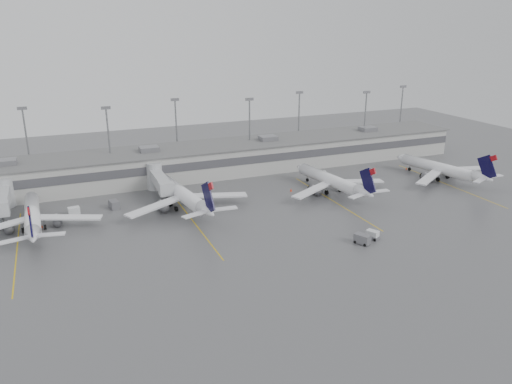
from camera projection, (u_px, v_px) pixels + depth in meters
name	position (u px, v px, depth m)	size (l,w,h in m)	color
ground	(319.00, 253.00, 93.59)	(260.00, 260.00, 0.00)	#4F4F52
terminal	(220.00, 158.00, 142.96)	(152.00, 17.00, 9.45)	#B2B2AC
light_masts	(213.00, 128.00, 145.48)	(142.40, 8.00, 20.60)	gray
jet_bridge_left	(3.00, 197.00, 112.27)	(4.00, 17.20, 7.00)	#ABAEB1
jet_bridge_right	(158.00, 179.00, 124.93)	(4.00, 17.20, 7.00)	#ABAEB1
stand_markings	(267.00, 211.00, 114.58)	(105.25, 40.00, 0.01)	gold
jet_far_left	(32.00, 216.00, 103.06)	(27.47, 30.80, 9.96)	white
jet_mid_left	(184.00, 195.00, 114.94)	(29.45, 33.22, 10.78)	white
jet_mid_right	(333.00, 181.00, 126.00)	(27.76, 31.30, 10.15)	white
jet_far_right	(442.00, 169.00, 136.63)	(27.15, 30.76, 10.09)	white
baggage_tug	(372.00, 236.00, 99.69)	(2.71, 3.20, 1.76)	silver
baggage_cart	(362.00, 239.00, 97.38)	(2.91, 3.50, 1.96)	slate
gse_uld_a	(74.00, 211.00, 112.16)	(2.50, 1.67, 1.77)	silver
gse_uld_b	(198.00, 199.00, 119.82)	(2.15, 1.44, 1.53)	silver
gse_uld_c	(322.00, 174.00, 139.97)	(2.23, 1.48, 1.58)	silver
gse_loader	(114.00, 205.00, 115.96)	(1.89, 3.02, 1.89)	slate
cone_a	(42.00, 226.00, 105.24)	(0.39, 0.39, 0.62)	#FE3105
cone_b	(202.00, 206.00, 117.03)	(0.40, 0.40, 0.63)	#FE3105
cone_c	(291.00, 190.00, 127.85)	(0.50, 0.50, 0.79)	#FE3105
cone_d	(406.00, 168.00, 146.85)	(0.42, 0.42, 0.66)	#FE3105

